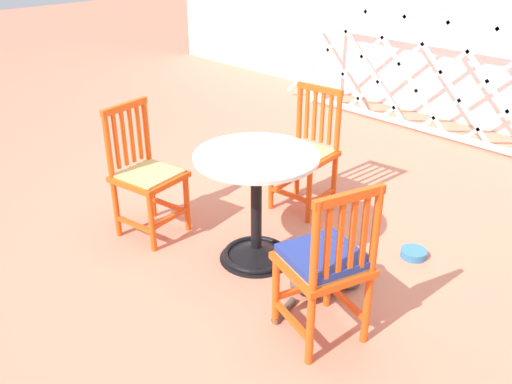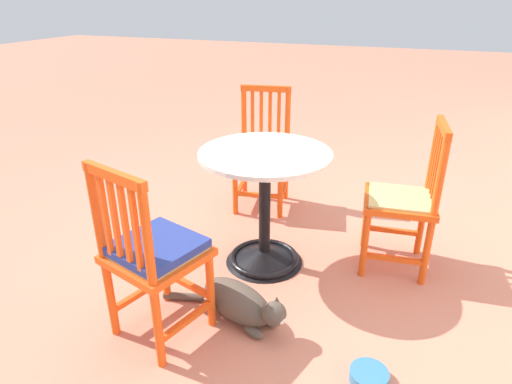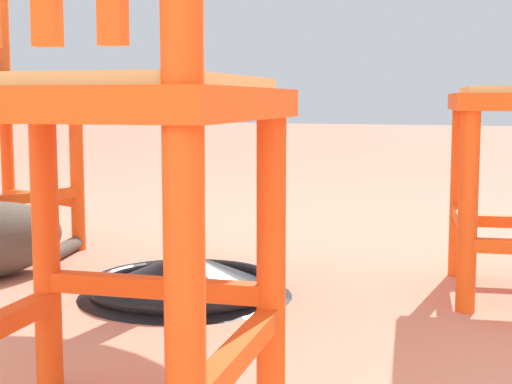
% 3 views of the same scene
% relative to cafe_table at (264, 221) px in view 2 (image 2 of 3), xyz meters
% --- Properties ---
extents(ground_plane, '(24.00, 24.00, 0.00)m').
position_rel_cafe_table_xyz_m(ground_plane, '(-0.07, -0.05, -0.28)').
color(ground_plane, '#C6755B').
extents(cafe_table, '(0.76, 0.76, 0.73)m').
position_rel_cafe_table_xyz_m(cafe_table, '(0.00, 0.00, 0.00)').
color(cafe_table, black).
rests_on(cafe_table, ground_plane).
extents(orange_chair_at_corner, '(0.47, 0.47, 0.91)m').
position_rel_cafe_table_xyz_m(orange_chair_at_corner, '(-0.76, -0.30, 0.15)').
color(orange_chair_at_corner, '#E04C14').
rests_on(orange_chair_at_corner, ground_plane).
extents(orange_chair_by_planter, '(0.50, 0.50, 0.91)m').
position_rel_cafe_table_xyz_m(orange_chair_by_planter, '(0.77, -0.27, 0.16)').
color(orange_chair_by_planter, '#E04C14').
rests_on(orange_chair_by_planter, ground_plane).
extents(orange_chair_tucked_in, '(0.44, 0.44, 0.91)m').
position_rel_cafe_table_xyz_m(orange_chair_tucked_in, '(-0.26, 0.77, 0.15)').
color(orange_chair_tucked_in, '#E04C14').
rests_on(orange_chair_tucked_in, ground_plane).
extents(tabby_cat, '(0.34, 0.74, 0.23)m').
position_rel_cafe_table_xyz_m(tabby_cat, '(0.54, 0.07, -0.19)').
color(tabby_cat, '#4C4238').
rests_on(tabby_cat, ground_plane).
extents(pet_water_bowl, '(0.17, 0.17, 0.05)m').
position_rel_cafe_table_xyz_m(pet_water_bowl, '(0.71, 0.74, -0.26)').
color(pet_water_bowl, teal).
rests_on(pet_water_bowl, ground_plane).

